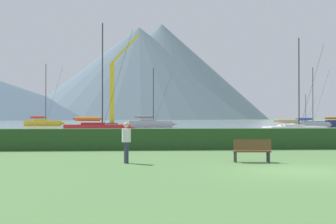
{
  "coord_description": "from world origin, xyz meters",
  "views": [
    {
      "loc": [
        -5.75,
        -15.24,
        1.86
      ],
      "look_at": [
        0.86,
        69.35,
        2.79
      ],
      "focal_mm": 49.11,
      "sensor_mm": 36.0,
      "label": 1
    }
  ],
  "objects_px": {
    "sailboat_slip_0": "(150,123)",
    "park_bench_near_path": "(252,149)",
    "person_seated_viewer": "(126,139)",
    "sailboat_slip_9": "(43,122)",
    "sailboat_slip_5": "(295,130)",
    "sailboat_slip_10": "(98,128)",
    "dock_crane": "(113,99)",
    "sailboat_slip_4": "(335,123)",
    "sailboat_slip_7": "(304,123)",
    "sailboat_slip_8": "(310,124)"
  },
  "relations": [
    {
      "from": "sailboat_slip_9",
      "to": "person_seated_viewer",
      "type": "bearing_deg",
      "value": -83.32
    },
    {
      "from": "sailboat_slip_4",
      "to": "sailboat_slip_8",
      "type": "bearing_deg",
      "value": -152.99
    },
    {
      "from": "sailboat_slip_8",
      "to": "park_bench_near_path",
      "type": "height_order",
      "value": "sailboat_slip_8"
    },
    {
      "from": "sailboat_slip_4",
      "to": "sailboat_slip_9",
      "type": "relative_size",
      "value": 0.8
    },
    {
      "from": "sailboat_slip_0",
      "to": "sailboat_slip_4",
      "type": "xyz_separation_m",
      "value": [
        35.62,
        2.93,
        -0.08
      ]
    },
    {
      "from": "sailboat_slip_10",
      "to": "person_seated_viewer",
      "type": "bearing_deg",
      "value": -88.97
    },
    {
      "from": "sailboat_slip_4",
      "to": "dock_crane",
      "type": "bearing_deg",
      "value": 167.47
    },
    {
      "from": "sailboat_slip_10",
      "to": "person_seated_viewer",
      "type": "xyz_separation_m",
      "value": [
        3.39,
        -30.55,
        0.3
      ]
    },
    {
      "from": "sailboat_slip_0",
      "to": "park_bench_near_path",
      "type": "distance_m",
      "value": 63.92
    },
    {
      "from": "sailboat_slip_9",
      "to": "dock_crane",
      "type": "bearing_deg",
      "value": -55.22
    },
    {
      "from": "sailboat_slip_4",
      "to": "park_bench_near_path",
      "type": "xyz_separation_m",
      "value": [
        -33.98,
        -66.83,
        -0.13
      ]
    },
    {
      "from": "sailboat_slip_8",
      "to": "sailboat_slip_10",
      "type": "bearing_deg",
      "value": -143.83
    },
    {
      "from": "sailboat_slip_8",
      "to": "sailboat_slip_10",
      "type": "relative_size",
      "value": 0.88
    },
    {
      "from": "sailboat_slip_4",
      "to": "sailboat_slip_0",
      "type": "bearing_deg",
      "value": 166.61
    },
    {
      "from": "dock_crane",
      "to": "person_seated_viewer",
      "type": "bearing_deg",
      "value": -87.15
    },
    {
      "from": "sailboat_slip_5",
      "to": "sailboat_slip_0",
      "type": "bearing_deg",
      "value": 98.47
    },
    {
      "from": "sailboat_slip_4",
      "to": "dock_crane",
      "type": "relative_size",
      "value": 0.63
    },
    {
      "from": "person_seated_viewer",
      "to": "dock_crane",
      "type": "height_order",
      "value": "dock_crane"
    },
    {
      "from": "sailboat_slip_10",
      "to": "sailboat_slip_4",
      "type": "bearing_deg",
      "value": 35.15
    },
    {
      "from": "sailboat_slip_5",
      "to": "dock_crane",
      "type": "relative_size",
      "value": 0.59
    },
    {
      "from": "sailboat_slip_5",
      "to": "sailboat_slip_8",
      "type": "distance_m",
      "value": 36.11
    },
    {
      "from": "sailboat_slip_5",
      "to": "sailboat_slip_9",
      "type": "distance_m",
      "value": 64.89
    },
    {
      "from": "sailboat_slip_4",
      "to": "dock_crane",
      "type": "distance_m",
      "value": 42.65
    },
    {
      "from": "sailboat_slip_0",
      "to": "sailboat_slip_7",
      "type": "distance_m",
      "value": 43.6
    },
    {
      "from": "park_bench_near_path",
      "to": "dock_crane",
      "type": "bearing_deg",
      "value": 101.78
    },
    {
      "from": "park_bench_near_path",
      "to": "dock_crane",
      "type": "relative_size",
      "value": 0.09
    },
    {
      "from": "sailboat_slip_10",
      "to": "dock_crane",
      "type": "bearing_deg",
      "value": 84.2
    },
    {
      "from": "person_seated_viewer",
      "to": "sailboat_slip_9",
      "type": "bearing_deg",
      "value": 87.98
    },
    {
      "from": "sailboat_slip_8",
      "to": "sailboat_slip_4",
      "type": "bearing_deg",
      "value": 42.01
    },
    {
      "from": "sailboat_slip_5",
      "to": "sailboat_slip_7",
      "type": "relative_size",
      "value": 1.35
    },
    {
      "from": "person_seated_viewer",
      "to": "dock_crane",
      "type": "bearing_deg",
      "value": 77.83
    },
    {
      "from": "dock_crane",
      "to": "sailboat_slip_7",
      "type": "bearing_deg",
      "value": 28.8
    },
    {
      "from": "sailboat_slip_5",
      "to": "person_seated_viewer",
      "type": "xyz_separation_m",
      "value": [
        -16.28,
        -25.64,
        0.39
      ]
    },
    {
      "from": "park_bench_near_path",
      "to": "sailboat_slip_5",
      "type": "bearing_deg",
      "value": 70.81
    },
    {
      "from": "park_bench_near_path",
      "to": "sailboat_slip_0",
      "type": "bearing_deg",
      "value": 95.75
    },
    {
      "from": "sailboat_slip_5",
      "to": "dock_crane",
      "type": "xyz_separation_m",
      "value": [
        -19.39,
        37.04,
        4.48
      ]
    },
    {
      "from": "sailboat_slip_0",
      "to": "sailboat_slip_4",
      "type": "distance_m",
      "value": 35.74
    },
    {
      "from": "sailboat_slip_5",
      "to": "park_bench_near_path",
      "type": "height_order",
      "value": "sailboat_slip_5"
    },
    {
      "from": "sailboat_slip_9",
      "to": "person_seated_viewer",
      "type": "distance_m",
      "value": 82.5
    },
    {
      "from": "sailboat_slip_0",
      "to": "park_bench_near_path",
      "type": "height_order",
      "value": "sailboat_slip_0"
    },
    {
      "from": "sailboat_slip_5",
      "to": "sailboat_slip_9",
      "type": "bearing_deg",
      "value": 112.45
    },
    {
      "from": "sailboat_slip_10",
      "to": "person_seated_viewer",
      "type": "relative_size",
      "value": 7.19
    },
    {
      "from": "park_bench_near_path",
      "to": "person_seated_viewer",
      "type": "height_order",
      "value": "person_seated_viewer"
    },
    {
      "from": "sailboat_slip_9",
      "to": "person_seated_viewer",
      "type": "relative_size",
      "value": 7.95
    },
    {
      "from": "sailboat_slip_0",
      "to": "dock_crane",
      "type": "height_order",
      "value": "dock_crane"
    },
    {
      "from": "sailboat_slip_10",
      "to": "dock_crane",
      "type": "relative_size",
      "value": 0.72
    },
    {
      "from": "sailboat_slip_7",
      "to": "park_bench_near_path",
      "type": "bearing_deg",
      "value": -115.03
    },
    {
      "from": "sailboat_slip_7",
      "to": "sailboat_slip_8",
      "type": "bearing_deg",
      "value": -111.74
    },
    {
      "from": "sailboat_slip_0",
      "to": "sailboat_slip_4",
      "type": "relative_size",
      "value": 1.02
    },
    {
      "from": "sailboat_slip_0",
      "to": "park_bench_near_path",
      "type": "bearing_deg",
      "value": -94.84
    }
  ]
}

